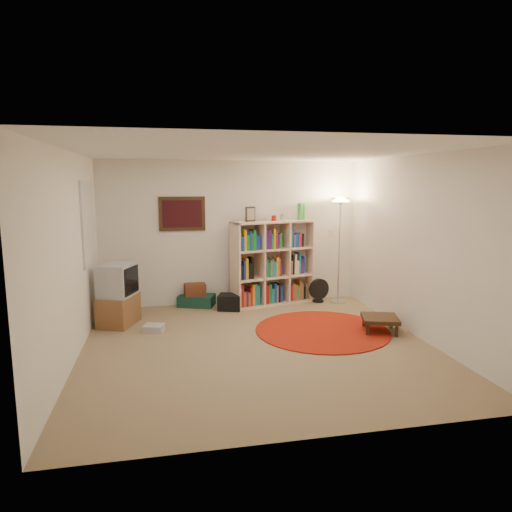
# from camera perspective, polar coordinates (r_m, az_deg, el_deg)

# --- Properties ---
(room) EXTENTS (4.54, 4.54, 2.54)m
(room) POSITION_cam_1_polar(r_m,az_deg,el_deg) (5.84, -0.41, 0.66)
(room) COLOR #897050
(room) RESTS_ON ground
(bookshelf) EXTENTS (1.53, 0.78, 1.76)m
(bookshelf) POSITION_cam_1_polar(r_m,az_deg,el_deg) (7.99, 1.91, -1.01)
(bookshelf) COLOR beige
(bookshelf) RESTS_ON ground
(floor_lamp) EXTENTS (0.39, 0.39, 1.87)m
(floor_lamp) POSITION_cam_1_polar(r_m,az_deg,el_deg) (8.10, 10.48, 4.96)
(floor_lamp) COLOR silver
(floor_lamp) RESTS_ON ground
(floor_fan) EXTENTS (0.38, 0.24, 0.43)m
(floor_fan) POSITION_cam_1_polar(r_m,az_deg,el_deg) (8.26, 7.86, -4.28)
(floor_fan) COLOR black
(floor_fan) RESTS_ON ground
(tv_stand) EXTENTS (0.64, 0.75, 0.93)m
(tv_stand) POSITION_cam_1_polar(r_m,az_deg,el_deg) (7.17, -16.84, -4.75)
(tv_stand) COLOR brown
(tv_stand) RESTS_ON ground
(dvd_box) EXTENTS (0.33, 0.30, 0.09)m
(dvd_box) POSITION_cam_1_polar(r_m,az_deg,el_deg) (6.83, -12.62, -8.77)
(dvd_box) COLOR #B0B0B4
(dvd_box) RESTS_ON ground
(suitcase) EXTENTS (0.69, 0.57, 0.19)m
(suitcase) POSITION_cam_1_polar(r_m,az_deg,el_deg) (8.04, -7.44, -5.51)
(suitcase) COLOR #14372C
(suitcase) RESTS_ON ground
(wicker_basket) EXTENTS (0.37, 0.28, 0.20)m
(wicker_basket) POSITION_cam_1_polar(r_m,az_deg,el_deg) (7.98, -7.63, -4.17)
(wicker_basket) COLOR #5C2817
(wicker_basket) RESTS_ON suitcase
(duffel_bag) EXTENTS (0.45, 0.42, 0.26)m
(duffel_bag) POSITION_cam_1_polar(r_m,az_deg,el_deg) (7.74, -3.28, -5.78)
(duffel_bag) COLOR black
(duffel_bag) RESTS_ON ground
(red_rug) EXTENTS (1.94, 1.94, 0.02)m
(red_rug) POSITION_cam_1_polar(r_m,az_deg,el_deg) (6.76, 8.26, -9.16)
(red_rug) COLOR maroon
(red_rug) RESTS_ON ground
(side_table) EXTENTS (0.62, 0.62, 0.23)m
(side_table) POSITION_cam_1_polar(r_m,az_deg,el_deg) (6.82, 15.24, -7.62)
(side_table) COLOR black
(side_table) RESTS_ON ground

